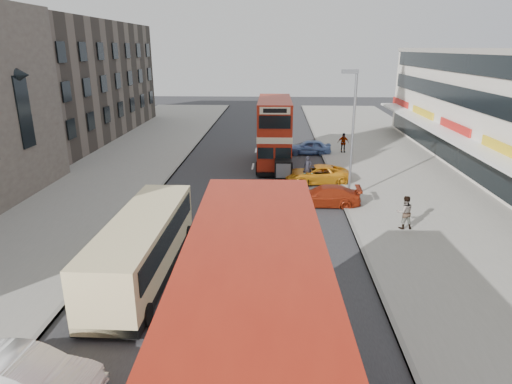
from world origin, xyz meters
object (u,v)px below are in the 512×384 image
(street_lamp, at_px, (352,126))
(bus_main, at_px, (255,368))
(car_right_a, at_px, (325,196))
(car_right_b, at_px, (317,174))
(car_left_front, at_px, (24,377))
(pedestrian_far, at_px, (343,143))
(cyclist, at_px, (307,175))
(car_right_c, at_px, (309,147))
(pedestrian_near, at_px, (405,212))
(bus_second, at_px, (274,132))
(coach, at_px, (143,245))

(street_lamp, relative_size, bus_main, 0.80)
(car_right_a, bearing_deg, car_right_b, -176.72)
(car_left_front, height_order, pedestrian_far, pedestrian_far)
(bus_main, distance_m, cyclist, 22.92)
(car_right_c, bearing_deg, car_right_a, 0.34)
(car_right_a, xyz_separation_m, pedestrian_near, (3.80, -3.77, 0.44))
(bus_second, xyz_separation_m, car_right_c, (3.18, 4.08, -2.10))
(car_left_front, bearing_deg, cyclist, -18.75)
(car_right_b, distance_m, cyclist, 0.80)
(bus_main, height_order, car_left_front, bus_main)
(street_lamp, bearing_deg, car_right_c, 97.20)
(car_right_b, bearing_deg, car_right_c, 173.13)
(car_right_a, distance_m, car_right_c, 13.81)
(bus_main, xyz_separation_m, car_right_a, (3.44, 18.21, -2.29))
(street_lamp, relative_size, car_right_c, 2.06)
(bus_second, relative_size, pedestrian_near, 5.19)
(car_right_a, height_order, pedestrian_far, pedestrian_far)
(coach, height_order, car_right_c, coach)
(pedestrian_near, bearing_deg, bus_main, 56.78)
(car_right_c, bearing_deg, car_left_front, -17.99)
(street_lamp, xyz_separation_m, pedestrian_near, (2.22, -4.99, -3.71))
(coach, relative_size, car_right_c, 2.35)
(car_right_c, bearing_deg, pedestrian_far, 96.70)
(car_right_c, height_order, cyclist, cyclist)
(coach, bearing_deg, car_left_front, -100.27)
(pedestrian_near, xyz_separation_m, pedestrian_far, (-0.69, 17.93, -0.03))
(car_right_b, xyz_separation_m, pedestrian_far, (3.18, 9.35, 0.39))
(car_right_c, xyz_separation_m, cyclist, (-0.78, -9.36, 0.01))
(pedestrian_near, bearing_deg, car_left_front, 35.59)
(bus_second, xyz_separation_m, pedestrian_far, (6.30, 4.42, -1.73))
(car_right_c, bearing_deg, bus_second, -37.65)
(street_lamp, distance_m, pedestrian_far, 13.55)
(street_lamp, xyz_separation_m, car_right_b, (-1.66, 3.58, -4.13))
(car_right_a, height_order, car_right_c, car_right_c)
(car_left_front, bearing_deg, bus_main, -101.82)
(coach, bearing_deg, bus_second, 74.39)
(bus_main, height_order, bus_second, bus_main)
(car_right_a, bearing_deg, car_right_c, -177.57)
(bus_second, height_order, pedestrian_near, bus_second)
(street_lamp, height_order, car_right_a, street_lamp)
(street_lamp, xyz_separation_m, coach, (-10.20, -10.41, -3.34))
(car_right_a, xyz_separation_m, car_right_c, (-0.00, 13.81, 0.04))
(coach, bearing_deg, pedestrian_far, 63.73)
(bus_second, xyz_separation_m, coach, (-5.43, -18.92, -1.32))
(car_right_c, relative_size, cyclist, 1.92)
(car_right_b, bearing_deg, cyclist, -69.49)
(bus_second, relative_size, car_left_front, 2.26)
(coach, height_order, cyclist, coach)
(coach, relative_size, car_right_b, 1.98)
(bus_second, distance_m, pedestrian_near, 15.30)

